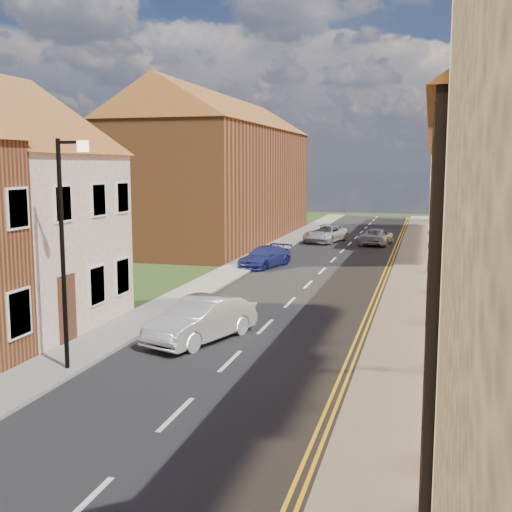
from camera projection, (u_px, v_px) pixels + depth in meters
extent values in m
cube|color=black|center=(290.00, 303.00, 25.58)|extent=(7.00, 90.00, 0.02)
cube|color=#A29B93|center=(187.00, 296.00, 26.70)|extent=(1.80, 90.00, 0.12)
cube|color=#A29B93|center=(403.00, 308.00, 24.44)|extent=(1.80, 90.00, 0.12)
cube|color=#BDB49F|center=(487.00, 185.00, 46.53)|extent=(8.00, 24.00, 8.00)
cube|color=brown|center=(222.00, 185.00, 46.53)|extent=(8.00, 24.00, 8.00)
cylinder|color=black|center=(63.00, 256.00, 16.58)|extent=(0.12, 0.12, 6.00)
cube|color=black|center=(70.00, 142.00, 16.08)|extent=(0.70, 0.08, 0.08)
cube|color=#FFD899|center=(83.00, 146.00, 16.01)|extent=(0.25, 0.15, 0.28)
imported|color=#BABDC2|center=(201.00, 320.00, 19.93)|extent=(2.72, 4.38, 1.36)
imported|color=navy|center=(265.00, 257.00, 34.49)|extent=(2.59, 4.13, 1.11)
imported|color=#B5B7BE|center=(325.00, 234.00, 45.47)|extent=(3.00, 4.79, 1.23)
imported|color=silver|center=(377.00, 237.00, 44.15)|extent=(2.24, 4.22, 1.13)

